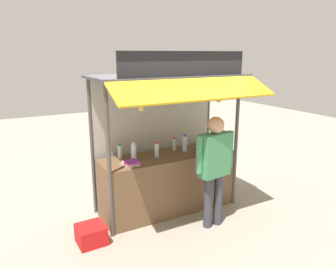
# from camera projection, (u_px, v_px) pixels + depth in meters

# --- Properties ---
(ground_plane) EXTENTS (20.00, 20.00, 0.00)m
(ground_plane) POSITION_uv_depth(u_px,v_px,m) (168.00, 208.00, 5.54)
(ground_plane) COLOR #9E9384
(stall_counter) EXTENTS (2.26, 0.72, 0.97)m
(stall_counter) POSITION_uv_depth(u_px,v_px,m) (168.00, 182.00, 5.42)
(stall_counter) COLOR brown
(stall_counter) RESTS_ON ground
(stall_structure) EXTENTS (2.46, 1.57, 2.64)m
(stall_structure) POSITION_uv_depth(u_px,v_px,m) (165.00, 116.00, 5.24)
(stall_structure) COLOR #4C4742
(stall_structure) RESTS_ON ground
(water_bottle_center) EXTENTS (0.08, 0.08, 0.29)m
(water_bottle_center) POSITION_uv_depth(u_px,v_px,m) (134.00, 152.00, 4.99)
(water_bottle_center) COLOR silver
(water_bottle_center) RESTS_ON stall_counter
(water_bottle_left) EXTENTS (0.08, 0.08, 0.30)m
(water_bottle_left) POSITION_uv_depth(u_px,v_px,m) (185.00, 143.00, 5.47)
(water_bottle_left) COLOR silver
(water_bottle_left) RESTS_ON stall_counter
(water_bottle_front_left) EXTENTS (0.06, 0.06, 0.23)m
(water_bottle_front_left) POSITION_uv_depth(u_px,v_px,m) (174.00, 144.00, 5.55)
(water_bottle_front_left) COLOR silver
(water_bottle_front_left) RESTS_ON stall_counter
(water_bottle_front_right) EXTENTS (0.07, 0.07, 0.24)m
(water_bottle_front_right) POSITION_uv_depth(u_px,v_px,m) (120.00, 151.00, 5.11)
(water_bottle_front_right) COLOR silver
(water_bottle_front_right) RESTS_ON stall_counter
(water_bottle_far_right) EXTENTS (0.07, 0.07, 0.26)m
(water_bottle_far_right) POSITION_uv_depth(u_px,v_px,m) (157.00, 150.00, 5.18)
(water_bottle_far_right) COLOR silver
(water_bottle_far_right) RESTS_ON stall_counter
(magazine_stack_mid_left) EXTENTS (0.25, 0.27, 0.05)m
(magazine_stack_mid_left) POSITION_uv_depth(u_px,v_px,m) (131.00, 163.00, 4.83)
(magazine_stack_mid_left) COLOR white
(magazine_stack_mid_left) RESTS_ON stall_counter
(magazine_stack_back_left) EXTENTS (0.20, 0.25, 0.09)m
(magazine_stack_back_left) POSITION_uv_depth(u_px,v_px,m) (202.00, 153.00, 5.28)
(magazine_stack_back_left) COLOR orange
(magazine_stack_back_left) RESTS_ON stall_counter
(banana_bunch_inner_right) EXTENTS (0.10, 0.10, 0.27)m
(banana_bunch_inner_right) POSITION_uv_depth(u_px,v_px,m) (164.00, 100.00, 4.52)
(banana_bunch_inner_right) COLOR #332D23
(banana_bunch_rightmost) EXTENTS (0.09, 0.09, 0.32)m
(banana_bunch_rightmost) POSITION_uv_depth(u_px,v_px,m) (141.00, 105.00, 4.36)
(banana_bunch_rightmost) COLOR #332D23
(banana_bunch_leftmost) EXTENTS (0.09, 0.10, 0.30)m
(banana_bunch_leftmost) POSITION_uv_depth(u_px,v_px,m) (219.00, 98.00, 4.97)
(banana_bunch_leftmost) COLOR #332D23
(vendor_person) EXTENTS (0.65, 0.28, 1.72)m
(vendor_person) POSITION_uv_depth(u_px,v_px,m) (214.00, 162.00, 4.75)
(vendor_person) COLOR #383842
(vendor_person) RESTS_ON ground
(plastic_crate) EXTENTS (0.39, 0.39, 0.27)m
(plastic_crate) POSITION_uv_depth(u_px,v_px,m) (91.00, 234.00, 4.50)
(plastic_crate) COLOR red
(plastic_crate) RESTS_ON ground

